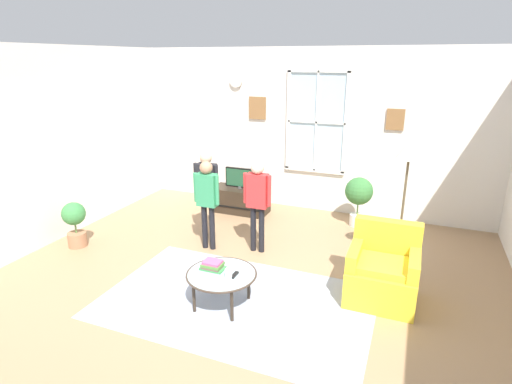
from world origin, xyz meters
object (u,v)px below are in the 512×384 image
Objects in this scene: television at (240,178)px; armchair at (383,272)px; book_stack at (213,265)px; person_red_shirt at (257,196)px; person_black_shirt at (207,184)px; tv_stand at (240,200)px; floor_lamp at (408,164)px; potted_plant_by_window at (359,194)px; cup at (229,273)px; remote_near_books at (235,275)px; potted_plant_corner at (75,221)px; person_green_shirt at (207,195)px; coffee_table at (222,275)px.

television is 3.31m from armchair.
book_stack is 1.42m from person_red_shirt.
book_stack is at bearing -60.07° from person_black_shirt.
armchair is at bearing -36.38° from tv_stand.
television is 0.31× the size of floor_lamp.
cup is at bearing -107.56° from potted_plant_by_window.
book_stack reaches higher than remote_near_books.
television is 3.85× the size of remote_near_books.
floor_lamp reaches higher than person_red_shirt.
potted_plant_by_window is (1.19, 1.49, -0.29)m from person_red_shirt.
potted_plant_by_window is at bearing 32.03° from potted_plant_corner.
person_red_shirt is 2.71m from potted_plant_corner.
tv_stand is at bearing 96.65° from person_green_shirt.
armchair is 6.21× the size of remote_near_books.
potted_plant_by_window is (0.90, 2.90, 0.14)m from remote_near_books.
television is at bearing 122.67° from person_red_shirt.
remote_near_books is at bearing -78.34° from person_red_shirt.
potted_plant_corner is (-1.64, -1.04, -0.45)m from person_black_shirt.
potted_plant_corner is at bearing -176.65° from armchair.
person_black_shirt is at bearing 118.67° from person_green_shirt.
cup is at bearing -136.02° from floor_lamp.
potted_plant_corner is at bearing -127.04° from television.
remote_near_books is 1.50m from person_red_shirt.
remote_near_books is at bearing -53.49° from person_black_shirt.
cup is (1.12, -2.84, -0.19)m from television.
floor_lamp is at bearing 80.07° from armchair.
person_green_shirt is at bearing -138.47° from potted_plant_by_window.
potted_plant_corner is (-1.66, -2.21, 0.18)m from tv_stand.
coffee_table is 0.60× the size of person_green_shirt.
television is at bearing 88.83° from person_black_shirt.
person_green_shirt is at bearing 126.07° from cup.
person_black_shirt reaches higher than potted_plant_corner.
television is 0.79× the size of potted_plant_corner.
tv_stand is 0.42m from television.
person_green_shirt reaches higher than television.
person_green_shirt is (-0.70, 1.19, 0.37)m from book_stack.
tv_stand is 0.75× the size of person_black_shirt.
coffee_table is at bearing -57.34° from person_black_shirt.
person_red_shirt is at bearing 101.66° from remote_near_books.
person_green_shirt is 1.93× the size of potted_plant_corner.
remote_near_books is (0.04, 0.06, -0.04)m from cup.
tv_stand is 0.76× the size of person_red_shirt.
remote_near_books is 0.21× the size of potted_plant_corner.
person_red_shirt reaches higher than potted_plant_corner.
potted_plant_corner is at bearing -127.01° from tv_stand.
remote_near_books is 0.10× the size of person_black_shirt.
armchair is 1.84m from coffee_table.
person_red_shirt is at bearing 90.07° from book_stack.
potted_plant_corner is (-2.54, -0.84, -0.44)m from person_red_shirt.
armchair is 0.65× the size of person_red_shirt.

